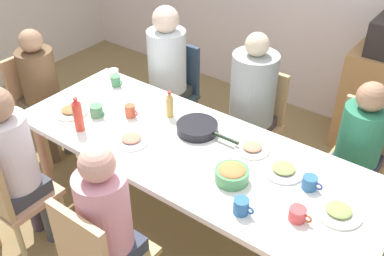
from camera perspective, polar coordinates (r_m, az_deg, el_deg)
The scene contains 29 objects.
ground_plane at distance 3.28m, azimuth 0.00°, elevation -12.82°, with size 7.08×7.08×0.00m, color olive.
dining_table at distance 2.83m, azimuth 0.00°, elevation -3.65°, with size 2.44×0.90×0.74m.
chair_1 at distance 3.50m, azimuth 8.16°, elevation 1.18°, with size 0.40×0.40×0.90m.
person_1 at distance 3.30m, azimuth 7.73°, elevation 3.99°, with size 0.34×0.34×1.25m.
chair_2 at distance 3.92m, azimuth -19.18°, elevation 3.45°, with size 0.40×0.40×0.90m.
person_2 at distance 3.77m, azimuth -18.83°, elevation 5.28°, with size 0.30×0.30×1.15m.
chair_3 at distance 3.02m, azimuth -22.60°, elevation -7.83°, with size 0.40×0.40×0.90m.
person_3 at distance 2.91m, azimuth -22.16°, elevation -3.60°, with size 0.30×0.30×1.23m.
chair_4 at distance 3.88m, azimuth -2.34°, elevation 5.16°, with size 0.40×0.40×0.90m.
person_4 at distance 3.70m, azimuth -3.30°, elevation 7.98°, with size 0.32×0.32×1.27m.
person_5 at distance 2.41m, azimuth -10.78°, elevation -11.74°, with size 0.30×0.30×1.19m.
chair_6 at distance 3.28m, azimuth 20.59°, elevation -3.58°, with size 0.40×0.40×0.90m.
person_6 at distance 3.11m, azimuth 20.65°, elevation -2.05°, with size 0.30×0.30×1.13m.
plate_0 at distance 2.65m, azimuth 11.70°, elevation -5.28°, with size 0.25×0.25×0.04m.
plate_1 at distance 2.47m, azimuth 18.34°, elevation -10.16°, with size 0.25×0.25×0.04m.
plate_2 at distance 2.78m, azimuth 7.75°, elevation -2.59°, with size 0.22×0.22×0.04m.
plate_3 at distance 3.23m, azimuth -15.30°, elevation 2.14°, with size 0.24×0.24×0.04m.
plate_4 at distance 2.86m, azimuth -7.80°, elevation -1.49°, with size 0.23×0.23×0.04m.
bowl_0 at distance 2.53m, azimuth 5.15°, elevation -5.90°, with size 0.20×0.20×0.10m.
serving_pan at distance 2.91m, azimuth 0.75°, elevation 0.02°, with size 0.45×0.27×0.06m.
cup_0 at distance 2.35m, azimuth 6.38°, elevation -9.99°, with size 0.12×0.08×0.09m.
cup_1 at distance 2.37m, azimuth 13.46°, elevation -10.75°, with size 0.13×0.09×0.07m.
cup_2 at distance 3.48m, azimuth -9.76°, elevation 5.97°, with size 0.11×0.07×0.08m.
cup_3 at distance 3.60m, azimuth -10.01°, elevation 6.89°, with size 0.12×0.08×0.07m.
cup_4 at distance 2.56m, azimuth 14.94°, elevation -6.83°, with size 0.12×0.08×0.08m.
cup_5 at distance 3.08m, azimuth -7.93°, elevation 2.19°, with size 0.11×0.07×0.09m.
cup_6 at distance 3.13m, azimuth -12.17°, elevation 2.17°, with size 0.13×0.09×0.08m.
bottle_0 at distance 2.98m, azimuth -14.48°, elevation 1.63°, with size 0.06×0.06×0.24m.
bottle_1 at distance 3.04m, azimuth -2.89°, elevation 3.01°, with size 0.05×0.05×0.19m.
Camera 1 is at (1.32, -1.78, 2.42)m, focal length 41.45 mm.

